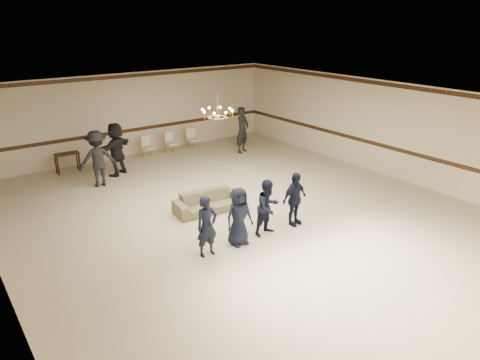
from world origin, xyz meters
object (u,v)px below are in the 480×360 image
object	(u,v)px
boy_c	(268,207)
adult_right	(243,130)
boy_d	(295,199)
boy_a	(207,226)
chandelier	(217,106)
banquet_chair_left	(148,147)
settee	(209,201)
banquet_chair_right	(193,139)
banquet_chair_mid	(171,143)
console_table	(68,163)
adult_left	(98,159)
boy_b	(239,216)
adult_mid	(116,149)

from	to	relation	value
boy_c	adult_right	bearing A→B (deg)	53.55
boy_d	boy_a	bearing A→B (deg)	174.04
chandelier	banquet_chair_left	distance (m)	5.72
chandelier	settee	bearing A→B (deg)	-146.76
boy_d	banquet_chair_right	size ratio (longest dim) A/B	1.64
boy_c	banquet_chair_right	bearing A→B (deg)	68.05
adult_right	settee	bearing A→B (deg)	-158.09
adult_right	banquet_chair_mid	size ratio (longest dim) A/B	2.09
console_table	banquet_chair_left	bearing A→B (deg)	0.24
banquet_chair_right	boy_c	bearing A→B (deg)	-101.11
boy_a	banquet_chair_left	bearing A→B (deg)	76.56
chandelier	adult_left	bearing A→B (deg)	125.01
adult_left	banquet_chair_mid	bearing A→B (deg)	-144.49
settee	banquet_chair_left	distance (m)	5.62
banquet_chair_mid	boy_c	bearing A→B (deg)	-103.69
adult_right	adult_left	bearing A→B (deg)	160.71
banquet_chair_mid	console_table	distance (m)	4.01
boy_b	boy_d	xyz separation A→B (m)	(1.80, 0.00, 0.00)
chandelier	boy_b	world-z (taller)	chandelier
boy_b	boy_c	size ratio (longest dim) A/B	1.00
boy_a	banquet_chair_mid	xyz separation A→B (m)	(3.14, 7.62, -0.28)
boy_b	boy_c	world-z (taller)	same
boy_a	adult_left	world-z (taller)	adult_left
chandelier	boy_b	size ratio (longest dim) A/B	0.65
settee	banquet_chair_left	bearing A→B (deg)	88.40
chandelier	banquet_chair_mid	bearing A→B (deg)	77.06
console_table	adult_left	bearing A→B (deg)	-73.57
chandelier	console_table	xyz separation A→B (m)	(-2.81, 5.37, -2.52)
adult_right	banquet_chair_mid	distance (m)	2.89
adult_mid	banquet_chair_mid	size ratio (longest dim) A/B	2.09
boy_b	settee	size ratio (longest dim) A/B	0.74
adult_mid	boy_c	bearing A→B (deg)	71.26
boy_c	adult_mid	xyz separation A→B (m)	(-1.32, 6.54, 0.20)
boy_a	adult_right	world-z (taller)	adult_right
adult_right	banquet_chair_left	size ratio (longest dim) A/B	2.09
boy_b	boy_d	size ratio (longest dim) A/B	1.00
boy_c	settee	size ratio (longest dim) A/B	0.74
banquet_chair_mid	adult_right	bearing A→B (deg)	-34.98
chandelier	boy_b	bearing A→B (deg)	-113.30
boy_c	banquet_chair_mid	bearing A→B (deg)	75.15
boy_c	adult_right	xyz separation A→B (m)	(3.78, 6.14, 0.20)
console_table	banquet_chair_right	bearing A→B (deg)	1.76
boy_d	adult_mid	bearing A→B (deg)	102.81
banquet_chair_left	banquet_chair_mid	xyz separation A→B (m)	(1.00, 0.00, 0.00)
adult_left	settee	bearing A→B (deg)	124.13
boy_d	banquet_chair_mid	xyz separation A→B (m)	(0.44, 7.62, -0.28)
settee	adult_right	size ratio (longest dim) A/B	1.07
settee	banquet_chair_mid	size ratio (longest dim) A/B	2.23
chandelier	adult_mid	world-z (taller)	chandelier
chandelier	adult_left	distance (m)	4.58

